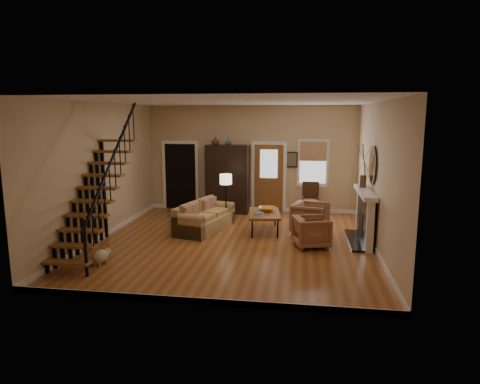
# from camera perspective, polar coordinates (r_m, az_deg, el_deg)

# --- Properties ---
(room) EXTENTS (7.00, 7.33, 3.30)m
(room) POSITION_cam_1_polar(r_m,az_deg,el_deg) (11.77, -1.50, 2.92)
(room) COLOR #9C5827
(room) RESTS_ON ground
(staircase) EXTENTS (0.94, 2.80, 3.20)m
(staircase) POSITION_cam_1_polar(r_m,az_deg,el_deg) (9.61, -18.81, 1.32)
(staircase) COLOR brown
(staircase) RESTS_ON ground
(fireplace) EXTENTS (0.33, 1.95, 2.30)m
(fireplace) POSITION_cam_1_polar(r_m,az_deg,el_deg) (10.59, 16.53, -2.52)
(fireplace) COLOR black
(fireplace) RESTS_ON ground
(armoire) EXTENTS (1.30, 0.60, 2.10)m
(armoire) POSITION_cam_1_polar(r_m,az_deg,el_deg) (13.24, -1.67, 1.74)
(armoire) COLOR black
(armoire) RESTS_ON ground
(vase_a) EXTENTS (0.24, 0.24, 0.25)m
(vase_a) POSITION_cam_1_polar(r_m,az_deg,el_deg) (13.09, -3.29, 6.80)
(vase_a) COLOR #4C2619
(vase_a) RESTS_ON armoire
(vase_b) EXTENTS (0.20, 0.20, 0.21)m
(vase_b) POSITION_cam_1_polar(r_m,az_deg,el_deg) (13.01, -1.56, 6.71)
(vase_b) COLOR #334C60
(vase_b) RESTS_ON armoire
(sofa) EXTENTS (1.33, 2.10, 0.73)m
(sofa) POSITION_cam_1_polar(r_m,az_deg,el_deg) (11.25, -4.70, -3.37)
(sofa) COLOR tan
(sofa) RESTS_ON ground
(coffee_table) EXTENTS (0.94, 1.43, 0.52)m
(coffee_table) POSITION_cam_1_polar(r_m,az_deg,el_deg) (11.15, 3.26, -4.03)
(coffee_table) COLOR brown
(coffee_table) RESTS_ON ground
(bowl) EXTENTS (0.46, 0.46, 0.11)m
(bowl) POSITION_cam_1_polar(r_m,az_deg,el_deg) (11.22, 3.60, -2.30)
(bowl) COLOR orange
(bowl) RESTS_ON coffee_table
(books) EXTENTS (0.25, 0.34, 0.06)m
(books) POSITION_cam_1_polar(r_m,az_deg,el_deg) (10.80, 2.50, -2.91)
(books) COLOR beige
(books) RESTS_ON coffee_table
(armchair_left) EXTENTS (0.95, 0.93, 0.71)m
(armchair_left) POSITION_cam_1_polar(r_m,az_deg,el_deg) (10.00, 9.53, -5.26)
(armchair_left) COLOR brown
(armchair_left) RESTS_ON ground
(armchair_right) EXTENTS (1.06, 1.04, 0.80)m
(armchair_right) POSITION_cam_1_polar(r_m,az_deg,el_deg) (11.12, 9.36, -3.44)
(armchair_right) COLOR brown
(armchair_right) RESTS_ON ground
(floor_lamp) EXTENTS (0.40, 0.40, 1.43)m
(floor_lamp) POSITION_cam_1_polar(r_m,az_deg,el_deg) (11.66, -1.89, -1.09)
(floor_lamp) COLOR black
(floor_lamp) RESTS_ON ground
(side_chair) EXTENTS (0.54, 0.54, 1.02)m
(side_chair) POSITION_cam_1_polar(r_m,az_deg,el_deg) (12.93, 9.38, -1.02)
(side_chair) COLOR #3E2313
(side_chair) RESTS_ON ground
(dog) EXTENTS (0.37, 0.49, 0.32)m
(dog) POSITION_cam_1_polar(r_m,az_deg,el_deg) (9.21, -18.10, -8.25)
(dog) COLOR beige
(dog) RESTS_ON ground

